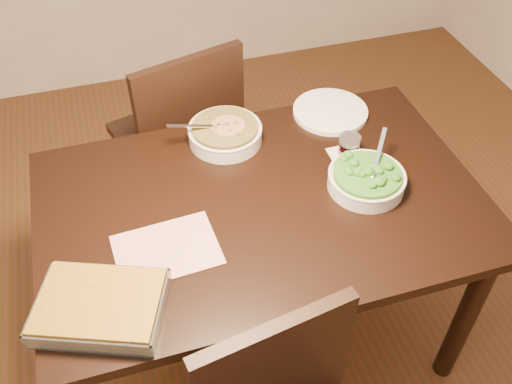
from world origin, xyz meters
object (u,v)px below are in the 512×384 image
Objects in this scene: stew_bowl at (225,133)px; chair_far at (182,134)px; broccoli_bowl at (367,179)px; baking_dish at (100,306)px; dinner_plate at (330,111)px; wine_tumbler at (349,146)px; table at (262,221)px.

stew_bowl is 0.30× the size of chair_far.
broccoli_bowl is (0.37, -0.36, -0.00)m from stew_bowl.
broccoli_bowl is at bearing 108.19° from chair_far.
stew_bowl reaches higher than baking_dish.
dinner_plate is 0.29× the size of chair_far.
wine_tumbler is at bearing 115.17° from chair_far.
dinner_plate is (0.04, 0.40, -0.02)m from broccoli_bowl.
table is at bearing -83.97° from stew_bowl.
dinner_plate is at bearing 56.46° from baking_dish.
table is at bearing 48.94° from baking_dish.
table is at bearing 173.57° from broccoli_bowl.
broccoli_bowl is 0.90m from baking_dish.
table is 1.47× the size of chair_far.
broccoli_bowl is at bearing -43.93° from stew_bowl.
chair_far is (-0.14, 0.67, -0.12)m from table.
broccoli_bowl is at bearing -6.43° from table.
chair_far is at bearing 106.57° from stew_bowl.
table is 5.06× the size of dinner_plate.
broccoli_bowl reaches higher than wine_tumbler.
table is 0.39m from wine_tumbler.
stew_bowl is 0.73× the size of baking_dish.
chair_far reaches higher than broccoli_bowl.
dinner_plate is 0.65m from chair_far.
dinner_plate is at bearing 5.39° from stew_bowl.
chair_far reaches higher than stew_bowl.
table is 0.53m from dinner_plate.
stew_bowl is at bearing -174.61° from dinner_plate.
wine_tumbler is (0.87, 0.39, 0.02)m from baking_dish.
table is at bearing -161.42° from wine_tumbler.
stew_bowl reaches higher than broccoli_bowl.
baking_dish is (-0.87, -0.24, -0.01)m from broccoli_bowl.
table is 0.36m from broccoli_bowl.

